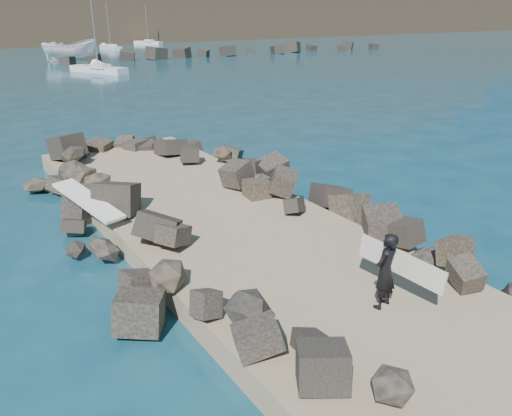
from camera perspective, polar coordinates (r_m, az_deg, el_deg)
name	(u,v)px	position (r m, az deg, el deg)	size (l,w,h in m)	color
ground	(237,246)	(14.43, -2.20, -4.32)	(800.00, 800.00, 0.00)	#0F384C
jetty	(278,264)	(12.81, 2.48, -6.38)	(6.00, 26.00, 0.60)	#8C7759
riprap_left	(164,280)	(11.86, -10.52, -8.11)	(2.60, 22.00, 1.00)	black
riprap_right	(348,225)	(14.77, 10.52, -1.91)	(2.60, 22.00, 1.00)	black
breakwater_secondary	(245,51)	(78.37, -1.30, 17.49)	(52.00, 4.00, 1.20)	black
surfboard_resting	(89,204)	(15.36, -18.58, 0.41)	(0.67, 2.68, 0.09)	white
boat_imported	(70,50)	(73.93, -20.50, 16.53)	(2.63, 6.99, 2.70)	white
surfer_with_board	(387,270)	(10.51, 14.80, -6.85)	(0.96, 2.03, 1.65)	black
sailboat_d	(111,48)	(92.62, -16.27, 17.17)	(1.91, 6.41, 7.69)	silver
sailboat_c	(99,69)	(58.60, -17.53, 14.87)	(4.62, 7.30, 8.81)	silver
sailboat_f	(148,43)	(105.55, -12.21, 17.98)	(4.19, 6.01, 7.50)	silver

